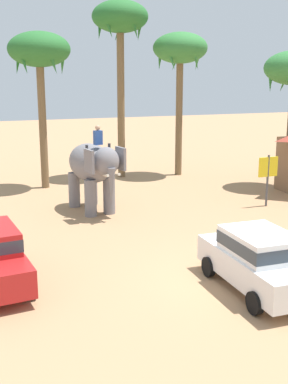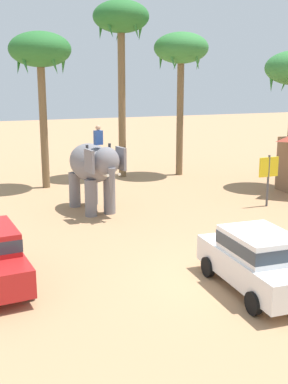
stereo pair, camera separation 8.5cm
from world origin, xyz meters
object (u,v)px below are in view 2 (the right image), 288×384
Objects in this scene: signboard_yellow at (269,170)px; elephant_with_mahout at (93,167)px; palm_tree_behind_elephant at (40,54)px; palm_tree_near_hut at (121,24)px; palm_tree_far_back at (181,52)px; car_sedan_foreground at (258,259)px.

elephant_with_mahout is at bearing 163.50° from signboard_yellow.
elephant_with_mahout is 7.66m from palm_tree_behind_elephant.
palm_tree_near_hut is 1.20× the size of palm_tree_far_back.
palm_tree_far_back is at bearing 3.23° from palm_tree_behind_elephant.
palm_tree_near_hut reaches higher than elephant_with_mahout.
elephant_with_mahout reaches higher than signboard_yellow.
elephant_with_mahout is (-1.75, 9.75, 1.06)m from car_sedan_foreground.
palm_tree_near_hut is (2.14, 16.68, 7.89)m from car_sedan_foreground.
palm_tree_near_hut is 4.21× the size of signboard_yellow.
car_sedan_foreground is 9.96m from elephant_with_mahout.
palm_tree_behind_elephant is 0.97× the size of palm_tree_far_back.
elephant_with_mahout is 0.47× the size of palm_tree_far_back.
signboard_yellow is (0.31, -8.43, -5.60)m from palm_tree_far_back.
palm_tree_behind_elephant reaches higher than car_sedan_foreground.
elephant_with_mahout is 0.49× the size of palm_tree_behind_elephant.
palm_tree_behind_elephant reaches higher than signboard_yellow.
car_sedan_foreground is 16.83m from palm_tree_behind_elephant.
palm_tree_far_back is (7.34, 6.17, 5.30)m from elephant_with_mahout.
palm_tree_near_hut is at bearing 82.69° from car_sedan_foreground.
car_sedan_foreground is 1.75× the size of signboard_yellow.
signboard_yellow is at bearing -67.79° from palm_tree_near_hut.
signboard_yellow is (7.65, -2.26, -0.30)m from elephant_with_mahout.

